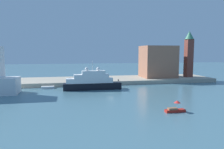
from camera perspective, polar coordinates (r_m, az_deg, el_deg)
The scene contains 10 objects.
ground at distance 74.69m, azimuth -0.45°, elevation -4.98°, with size 400.00×400.00×0.00m, color slate.
quay_dock at distance 101.00m, azimuth -3.38°, elevation -1.60°, with size 110.00×22.30×1.77m, color #ADA38E.
large_yacht at distance 81.00m, azimuth -5.54°, elevation -2.04°, with size 22.08×3.81×11.26m.
small_motorboat at distance 53.13m, azimuth 16.77°, elevation -8.84°, with size 4.88×1.61×2.80m.
work_barge at distance 86.92m, azimuth -17.06°, elevation -3.38°, with size 5.00×1.95×0.92m, color silver.
harbor_building at distance 108.58m, azimuth 12.35°, elevation 3.45°, with size 16.16×13.17×15.75m, color #9E664C.
bell_tower at distance 114.26m, azimuth 20.15°, elevation 5.75°, with size 4.48×4.48×23.26m.
parked_car at distance 94.33m, azimuth -10.91°, elevation -1.37°, with size 3.84×1.66×1.24m.
person_figure at distance 94.30m, azimuth -7.68°, elevation -1.16°, with size 0.36×0.36×1.68m.
mooring_bollard at distance 92.12m, azimuth 1.73°, elevation -1.56°, with size 0.49×0.49×0.68m, color black.
Camera 1 is at (-13.93, -71.99, 14.25)m, focal length 33.65 mm.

